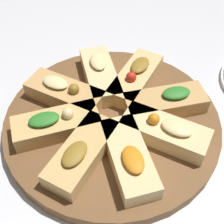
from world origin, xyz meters
The scene contains 10 objects.
ground_plane centered at (0.00, 0.00, 0.00)m, with size 3.00×3.00×0.00m, color silver.
serving_board centered at (0.00, 0.00, 0.01)m, with size 0.39×0.39×0.02m, color brown.
focaccia_slice_0 centered at (0.09, -0.05, 0.04)m, with size 0.16×0.13×0.05m.
focaccia_slice_1 centered at (0.10, 0.02, 0.04)m, with size 0.16×0.09×0.04m.
focaccia_slice_2 centered at (0.06, 0.08, 0.04)m, with size 0.13×0.15×0.04m.
focaccia_slice_3 centered at (-0.02, 0.10, 0.04)m, with size 0.09×0.16×0.05m.
focaccia_slice_4 centered at (-0.08, 0.06, 0.04)m, with size 0.15×0.13×0.04m.
focaccia_slice_5 centered at (-0.10, -0.02, 0.04)m, with size 0.16×0.09×0.05m.
focaccia_slice_6 centered at (-0.06, -0.08, 0.04)m, with size 0.13×0.15×0.04m.
focaccia_slice_7 centered at (0.02, -0.10, 0.04)m, with size 0.09×0.16×0.05m.
Camera 1 is at (0.28, 0.25, 0.45)m, focal length 50.00 mm.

